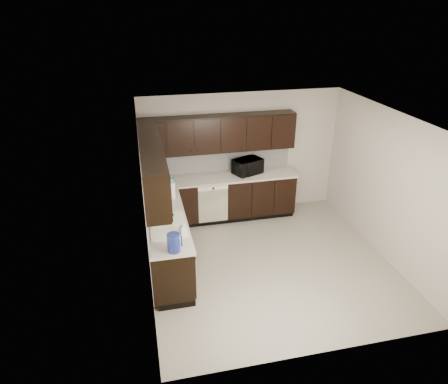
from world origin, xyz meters
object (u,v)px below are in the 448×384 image
object	(u,v)px
microwave	(248,166)
blue_pitcher	(174,243)
sink	(168,230)
toaster_oven	(155,177)
storage_bin	(158,187)

from	to	relation	value
microwave	blue_pitcher	bearing A→B (deg)	-148.63
sink	microwave	world-z (taller)	microwave
toaster_oven	blue_pitcher	bearing A→B (deg)	-97.49
blue_pitcher	microwave	bearing A→B (deg)	38.74
microwave	storage_bin	size ratio (longest dim) A/B	1.09
sink	blue_pitcher	size ratio (longest dim) A/B	3.07
sink	storage_bin	world-z (taller)	sink
storage_bin	blue_pitcher	xyz separation A→B (m)	(0.07, -1.95, 0.04)
toaster_oven	storage_bin	distance (m)	0.44
toaster_oven	sink	bearing A→B (deg)	-97.31
sink	storage_bin	xyz separation A→B (m)	(-0.05, 1.26, 0.16)
microwave	storage_bin	distance (m)	1.86
storage_bin	blue_pitcher	distance (m)	1.95
blue_pitcher	sink	bearing A→B (deg)	75.84
microwave	toaster_oven	size ratio (longest dim) A/B	1.69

